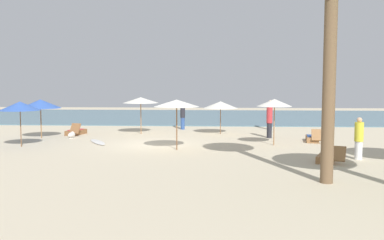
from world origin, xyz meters
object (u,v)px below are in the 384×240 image
Objects in this scene: umbrella_1 at (274,103)px; umbrella_2 at (20,106)px; lounger_1 at (328,158)px; surfboard at (98,142)px; lounger_3 at (313,138)px; person_2 at (359,138)px; umbrella_4 at (177,103)px; umbrella_5 at (40,104)px; umbrella_3 at (221,105)px; lounger_0 at (76,132)px; person_4 at (183,115)px; person_0 at (269,120)px; dog at (72,135)px; umbrella_0 at (141,100)px; person_1 at (270,114)px.

umbrella_1 is 1.04× the size of umbrella_2.
surfboard is at bearing 155.70° from lounger_1.
person_2 reaches higher than lounger_3.
umbrella_4 is 8.74m from umbrella_5.
umbrella_3 is at bearing 124.12° from person_2.
person_2 is at bearing -27.52° from lounger_0.
umbrella_2 reaches higher than person_4.
person_0 is 1.13× the size of person_2.
lounger_1 is (4.15, -8.73, -1.59)m from umbrella_3.
dog is (-13.83, 5.85, -0.69)m from person_2.
person_2 is 0.96× the size of person_4.
umbrella_0 is 6.53m from umbrella_4.
lounger_1 is 1.03× the size of person_2.
person_1 is (11.81, 3.37, 0.83)m from lounger_0.
umbrella_4 is 1.35× the size of person_2.
lounger_1 is at bearing -24.18° from umbrella_5.
person_1 is 12.57m from dog.
umbrella_5 is 2.75m from lounger_0.
umbrella_5 is 12.76m from person_0.
person_2 is 12.63m from surfboard.
umbrella_2 is 1.23× the size of person_4.
person_4 reaches higher than lounger_1.
umbrella_0 is at bearing 31.55° from dog.
person_1 is at bearing 37.83° from umbrella_3.
person_2 is at bearing -66.68° from person_0.
umbrella_0 is 1.14× the size of person_1.
umbrella_0 is 1.06× the size of umbrella_3.
umbrella_1 is 5.11m from umbrella_3.
umbrella_5 is at bearing -177.26° from dog.
umbrella_1 reaches higher than lounger_0.
dog is (1.69, 0.08, -1.74)m from umbrella_5.
umbrella_0 is 4.78m from umbrella_3.
person_0 reaches higher than lounger_3.
person_1 is at bearing 84.50° from umbrella_1.
surfboard is at bearing -23.82° from umbrella_5.
umbrella_2 is at bearing 167.23° from lounger_1.
person_1 is (-0.88, 11.27, 0.84)m from lounger_1.
umbrella_1 is 1.33× the size of person_2.
person_0 reaches higher than dog.
umbrella_4 is 1.31× the size of lounger_1.
umbrella_1 is at bearing 127.75° from person_2.
umbrella_3 is at bearing 115.41° from lounger_1.
umbrella_3 is at bearing -44.09° from person_4.
umbrella_2 is 3.23m from umbrella_5.
umbrella_0 is 7.70m from person_0.
person_1 is (8.05, 2.68, -1.02)m from umbrella_0.
lounger_0 reaches higher than lounger_1.
umbrella_0 is at bearing -132.87° from person_4.
lounger_0 is at bearing -169.57° from umbrella_0.
lounger_1 is 0.91× the size of person_0.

